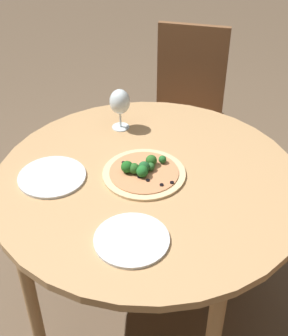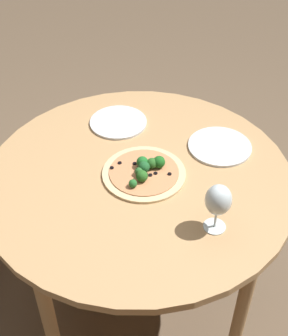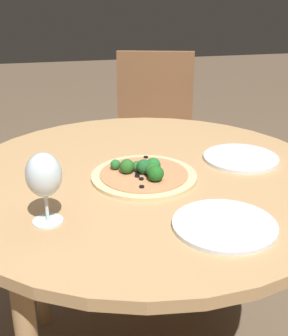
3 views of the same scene
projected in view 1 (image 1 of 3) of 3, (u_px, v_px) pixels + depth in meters
ground_plane at (147, 310)px, 2.12m from camera, size 12.00×12.00×0.00m
dining_table at (148, 194)px, 1.71m from camera, size 1.10×1.10×0.77m
chair_2 at (187, 110)px, 2.59m from camera, size 0.44×0.44×0.94m
pizza at (143, 171)px, 1.66m from camera, size 0.30×0.30×0.06m
wine_glass at (120, 102)px, 1.86m from camera, size 0.08×0.08×0.17m
plate_near at (52, 177)px, 1.65m from camera, size 0.24×0.24×0.01m
plate_far at (132, 240)px, 1.41m from camera, size 0.23×0.23×0.01m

